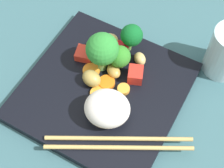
% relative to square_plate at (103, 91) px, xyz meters
% --- Properties ---
extents(ground_plane, '(1.10, 1.10, 0.02)m').
position_rel_square_plate_xyz_m(ground_plane, '(0.00, 0.00, -0.02)').
color(ground_plane, '#345C64').
extents(square_plate, '(0.28, 0.28, 0.02)m').
position_rel_square_plate_xyz_m(square_plate, '(0.00, 0.00, 0.00)').
color(square_plate, black).
rests_on(square_plate, ground_plane).
extents(rice_mound, '(0.09, 0.09, 0.06)m').
position_rel_square_plate_xyz_m(rice_mound, '(-0.04, -0.03, 0.04)').
color(rice_mound, white).
rests_on(rice_mound, square_plate).
extents(broccoli_floret_0, '(0.06, 0.06, 0.08)m').
position_rel_square_plate_xyz_m(broccoli_floret_0, '(0.04, 0.03, 0.06)').
color(broccoli_floret_0, '#77B960').
rests_on(broccoli_floret_0, square_plate).
extents(broccoli_floret_1, '(0.04, 0.04, 0.05)m').
position_rel_square_plate_xyz_m(broccoli_floret_1, '(0.06, -0.00, 0.04)').
color(broccoli_floret_1, '#649448').
rests_on(broccoli_floret_1, square_plate).
extents(broccoli_floret_2, '(0.04, 0.04, 0.06)m').
position_rel_square_plate_xyz_m(broccoli_floret_2, '(0.10, 0.00, 0.05)').
color(broccoli_floret_2, '#5D913C').
rests_on(broccoli_floret_2, square_plate).
extents(broccoli_floret_3, '(0.04, 0.04, 0.05)m').
position_rel_square_plate_xyz_m(broccoli_floret_3, '(0.06, 0.04, 0.04)').
color(broccoli_floret_3, '#66AC54').
rests_on(broccoli_floret_3, square_plate).
extents(carrot_slice_0, '(0.04, 0.04, 0.01)m').
position_rel_square_plate_xyz_m(carrot_slice_0, '(0.01, -0.00, 0.01)').
color(carrot_slice_0, orange).
rests_on(carrot_slice_0, square_plate).
extents(carrot_slice_1, '(0.04, 0.04, 0.01)m').
position_rel_square_plate_xyz_m(carrot_slice_1, '(-0.01, -0.00, 0.01)').
color(carrot_slice_1, orange).
rests_on(carrot_slice_1, square_plate).
extents(carrot_slice_2, '(0.02, 0.02, 0.01)m').
position_rel_square_plate_xyz_m(carrot_slice_2, '(0.01, -0.03, 0.01)').
color(carrot_slice_2, gold).
rests_on(carrot_slice_2, square_plate).
extents(carrot_slice_3, '(0.04, 0.04, 0.00)m').
position_rel_square_plate_xyz_m(carrot_slice_3, '(0.02, 0.04, 0.01)').
color(carrot_slice_3, orange).
rests_on(carrot_slice_3, square_plate).
extents(pepper_chunk_0, '(0.04, 0.03, 0.02)m').
position_rel_square_plate_xyz_m(pepper_chunk_0, '(0.08, 0.02, 0.02)').
color(pepper_chunk_0, red).
rests_on(pepper_chunk_0, square_plate).
extents(pepper_chunk_1, '(0.04, 0.03, 0.02)m').
position_rel_square_plate_xyz_m(pepper_chunk_1, '(0.05, -0.04, 0.02)').
color(pepper_chunk_1, red).
rests_on(pepper_chunk_1, square_plate).
extents(pepper_chunk_2, '(0.04, 0.04, 0.02)m').
position_rel_square_plate_xyz_m(pepper_chunk_2, '(0.04, 0.07, 0.02)').
color(pepper_chunk_2, red).
rests_on(pepper_chunk_2, square_plate).
extents(chicken_piece_0, '(0.03, 0.04, 0.02)m').
position_rel_square_plate_xyz_m(chicken_piece_0, '(0.04, -0.00, 0.02)').
color(chicken_piece_0, '#BF9242').
rests_on(chicken_piece_0, square_plate).
extents(chicken_piece_1, '(0.05, 0.05, 0.02)m').
position_rel_square_plate_xyz_m(chicken_piece_1, '(0.08, 0.04, 0.02)').
color(chicken_piece_1, tan).
rests_on(chicken_piece_1, square_plate).
extents(chicken_piece_2, '(0.03, 0.03, 0.02)m').
position_rel_square_plate_xyz_m(chicken_piece_2, '(0.08, -0.03, 0.02)').
color(chicken_piece_2, tan).
rests_on(chicken_piece_2, square_plate).
extents(chicken_piece_3, '(0.03, 0.04, 0.03)m').
position_rel_square_plate_xyz_m(chicken_piece_3, '(0.00, 0.02, 0.02)').
color(chicken_piece_3, '#AF9148').
rests_on(chicken_piece_3, square_plate).
extents(chopstick_pair, '(0.14, 0.22, 0.01)m').
position_rel_square_plate_xyz_m(chopstick_pair, '(-0.07, -0.07, 0.01)').
color(chopstick_pair, tan).
rests_on(chopstick_pair, square_plate).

